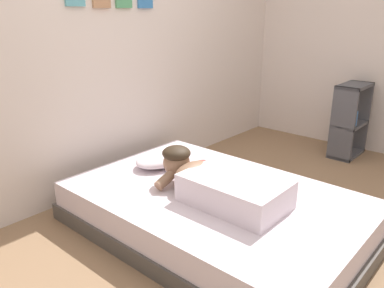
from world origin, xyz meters
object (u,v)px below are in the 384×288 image
(bookshelf, at_px, (350,120))
(bed, at_px, (215,212))
(pillow, at_px, (164,157))
(cell_phone, at_px, (260,202))
(coffee_cup, at_px, (203,166))
(person_lying, at_px, (217,183))

(bookshelf, bearing_deg, bed, 176.58)
(pillow, bearing_deg, cell_phone, -93.98)
(pillow, relative_size, coffee_cup, 4.16)
(bed, relative_size, person_lying, 2.15)
(cell_phone, height_order, bookshelf, bookshelf)
(bed, relative_size, coffee_cup, 15.86)
(bed, distance_m, cell_phone, 0.35)
(pillow, height_order, coffee_cup, pillow)
(pillow, bearing_deg, coffee_cup, -74.55)
(coffee_cup, xyz_separation_m, cell_phone, (-0.16, -0.60, -0.03))
(pillow, height_order, bookshelf, bookshelf)
(coffee_cup, bearing_deg, bookshelf, -12.94)
(person_lying, bearing_deg, cell_phone, -63.95)
(pillow, distance_m, bookshelf, 2.07)
(bookshelf, bearing_deg, person_lying, 178.08)
(bookshelf, bearing_deg, pillow, 158.69)
(bed, distance_m, pillow, 0.67)
(pillow, xyz_separation_m, cell_phone, (-0.07, -0.93, -0.05))
(pillow, relative_size, bookshelf, 0.69)
(cell_phone, xyz_separation_m, bookshelf, (1.99, 0.18, 0.09))
(bed, distance_m, bookshelf, 2.08)
(coffee_cup, height_order, cell_phone, coffee_cup)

